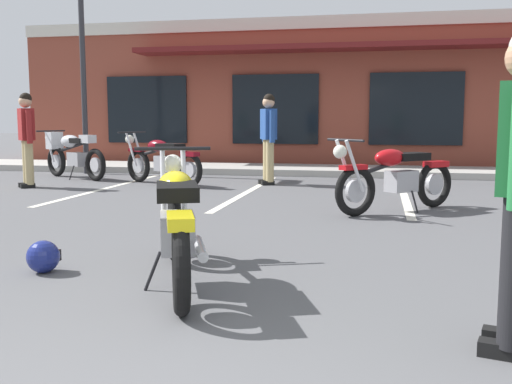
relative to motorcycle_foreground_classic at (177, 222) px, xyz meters
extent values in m
plane|color=#515154|center=(0.58, 1.13, -0.46)|extent=(80.00, 80.00, 0.00)
cube|color=#A8A59E|center=(0.58, 9.16, -0.39)|extent=(22.00, 1.80, 0.14)
cube|color=brown|center=(0.58, 13.44, 1.37)|extent=(16.78, 6.03, 3.66)
cube|color=beige|center=(0.58, 10.40, 3.05)|extent=(16.78, 0.06, 0.30)
cube|color=black|center=(-4.45, 10.39, 0.99)|extent=(2.15, 0.06, 1.70)
cube|color=black|center=(-1.10, 10.39, 0.99)|extent=(2.15, 0.06, 1.70)
cube|color=black|center=(2.26, 10.39, 0.99)|extent=(2.15, 0.06, 1.70)
cube|color=maroon|center=(0.58, 9.98, 2.40)|extent=(10.07, 0.90, 0.12)
cube|color=silver|center=(-3.25, 5.56, -0.46)|extent=(0.12, 4.80, 0.01)
cube|color=silver|center=(-0.69, 5.56, -0.46)|extent=(0.12, 4.80, 0.01)
cube|color=silver|center=(1.86, 5.56, -0.46)|extent=(0.12, 4.80, 0.01)
torus|color=black|center=(0.27, -0.69, -0.14)|extent=(0.32, 0.63, 0.64)
cylinder|color=#B7B7BC|center=(0.27, -0.69, -0.14)|extent=(0.16, 0.29, 0.29)
torus|color=black|center=(-0.25, 0.65, -0.14)|extent=(0.32, 0.63, 0.64)
cylinder|color=#B7B7BC|center=(-0.25, 0.65, -0.14)|extent=(0.16, 0.29, 0.29)
cylinder|color=silver|center=(-0.37, 0.71, 0.18)|extent=(0.16, 0.32, 0.66)
cylinder|color=silver|center=(-0.21, 0.78, 0.18)|extent=(0.16, 0.32, 0.66)
cylinder|color=black|center=(-0.32, 0.82, 0.50)|extent=(0.63, 0.27, 0.03)
sphere|color=silver|center=(-0.35, 0.89, 0.36)|extent=(0.22, 0.22, 0.17)
cube|color=yellow|center=(-0.27, 0.69, 0.16)|extent=(0.26, 0.39, 0.06)
cube|color=#9E9EA3|center=(0.04, -0.10, -0.06)|extent=(0.37, 0.46, 0.28)
cylinder|color=silver|center=(0.30, -0.39, -0.10)|extent=(0.26, 0.54, 0.07)
cylinder|color=black|center=(-0.04, 0.09, 0.18)|extent=(0.40, 0.90, 0.26)
ellipsoid|color=yellow|center=(-0.04, 0.11, 0.26)|extent=(0.42, 0.54, 0.22)
cube|color=black|center=(0.09, -0.23, 0.26)|extent=(0.45, 0.59, 0.10)
cube|color=yellow|center=(0.27, -0.71, 0.14)|extent=(0.28, 0.39, 0.08)
cylinder|color=black|center=(-0.11, -0.23, -0.32)|extent=(0.13, 0.07, 0.29)
torus|color=black|center=(-1.85, 5.90, -0.14)|extent=(0.61, 0.40, 0.64)
cylinder|color=#B7B7BC|center=(-1.85, 5.90, -0.14)|extent=(0.28, 0.19, 0.29)
torus|color=black|center=(-3.10, 6.60, -0.14)|extent=(0.61, 0.40, 0.64)
cylinder|color=#B7B7BC|center=(-3.10, 6.60, -0.14)|extent=(0.28, 0.19, 0.29)
cylinder|color=silver|center=(-3.24, 6.57, 0.18)|extent=(0.31, 0.20, 0.66)
cylinder|color=silver|center=(-3.15, 6.73, 0.18)|extent=(0.31, 0.20, 0.66)
cylinder|color=black|center=(-3.26, 6.69, 0.50)|extent=(0.35, 0.59, 0.03)
sphere|color=silver|center=(-3.33, 6.72, 0.36)|extent=(0.23, 0.23, 0.17)
cube|color=maroon|center=(-3.14, 6.62, 0.16)|extent=(0.38, 0.30, 0.06)
cube|color=#9E9EA3|center=(-2.41, 6.21, -0.06)|extent=(0.47, 0.40, 0.28)
cylinder|color=silver|center=(-2.01, 6.15, -0.10)|extent=(0.51, 0.33, 0.07)
cylinder|color=black|center=(-2.58, 6.31, 0.18)|extent=(0.85, 0.51, 0.26)
ellipsoid|color=maroon|center=(-2.60, 6.32, 0.26)|extent=(0.55, 0.46, 0.22)
cube|color=black|center=(-2.28, 6.14, 0.26)|extent=(0.59, 0.50, 0.10)
cube|color=maroon|center=(-1.83, 5.89, 0.14)|extent=(0.39, 0.32, 0.08)
cylinder|color=black|center=(-2.43, 6.02, -0.32)|extent=(0.09, 0.13, 0.29)
torus|color=black|center=(2.21, 4.35, -0.14)|extent=(0.53, 0.52, 0.64)
cylinder|color=#B7B7BC|center=(2.21, 4.35, -0.14)|extent=(0.25, 0.24, 0.29)
torus|color=black|center=(1.17, 3.35, -0.14)|extent=(0.53, 0.52, 0.64)
cylinder|color=#B7B7BC|center=(1.17, 3.35, -0.14)|extent=(0.25, 0.24, 0.29)
cylinder|color=silver|center=(1.16, 3.21, 0.18)|extent=(0.26, 0.26, 0.66)
cylinder|color=silver|center=(1.04, 3.34, 0.18)|extent=(0.26, 0.26, 0.66)
cylinder|color=black|center=(1.04, 3.22, 0.50)|extent=(0.48, 0.50, 0.03)
sphere|color=silver|center=(0.98, 3.17, 0.36)|extent=(0.24, 0.24, 0.17)
cube|color=#B70F14|center=(1.14, 3.32, 0.16)|extent=(0.36, 0.35, 0.06)
cube|color=#9E9EA3|center=(1.75, 3.90, -0.06)|extent=(0.45, 0.45, 0.28)
cylinder|color=silver|center=(1.92, 4.26, -0.10)|extent=(0.44, 0.43, 0.07)
cylinder|color=black|center=(1.60, 3.76, 0.18)|extent=(0.72, 0.70, 0.26)
ellipsoid|color=#B70F14|center=(1.59, 3.75, 0.26)|extent=(0.53, 0.52, 0.22)
cube|color=black|center=(1.85, 4.00, 0.26)|extent=(0.57, 0.56, 0.10)
cube|color=#B70F14|center=(2.22, 4.36, 0.14)|extent=(0.37, 0.37, 0.08)
cylinder|color=black|center=(1.92, 3.82, -0.32)|extent=(0.11, 0.11, 0.29)
torus|color=black|center=(-4.01, 6.60, -0.14)|extent=(0.61, 0.40, 0.64)
cylinder|color=#B7B7BC|center=(-4.01, 6.60, -0.14)|extent=(0.28, 0.19, 0.29)
torus|color=black|center=(-5.26, 7.31, -0.14)|extent=(0.61, 0.40, 0.64)
cylinder|color=#B7B7BC|center=(-5.26, 7.31, -0.14)|extent=(0.28, 0.19, 0.29)
cylinder|color=silver|center=(-5.40, 7.28, 0.18)|extent=(0.30, 0.20, 0.66)
cylinder|color=silver|center=(-5.31, 7.44, 0.18)|extent=(0.30, 0.20, 0.66)
cylinder|color=black|center=(-5.42, 7.40, 0.50)|extent=(0.35, 0.59, 0.03)
sphere|color=silver|center=(-5.49, 7.44, 0.36)|extent=(0.23, 0.23, 0.17)
cube|color=silver|center=(-5.30, 7.33, 0.16)|extent=(0.38, 0.30, 0.06)
cube|color=#9E9EA3|center=(-4.57, 6.92, -0.06)|extent=(0.47, 0.41, 0.28)
cylinder|color=silver|center=(-4.18, 6.86, -0.10)|extent=(0.51, 0.33, 0.07)
cylinder|color=black|center=(-4.74, 7.02, 0.18)|extent=(0.85, 0.52, 0.26)
ellipsoid|color=silver|center=(-4.78, 7.03, 0.30)|extent=(0.60, 0.52, 0.26)
cube|color=silver|center=(-5.31, 7.33, 0.30)|extent=(0.35, 0.36, 0.36)
cube|color=black|center=(-4.48, 6.87, 0.32)|extent=(0.47, 0.41, 0.10)
cube|color=silver|center=(-4.22, 6.72, 0.36)|extent=(0.38, 0.33, 0.16)
cylinder|color=black|center=(-4.60, 6.73, -0.32)|extent=(0.09, 0.13, 0.29)
cube|color=black|center=(-0.56, 6.58, -0.42)|extent=(0.26, 0.20, 0.08)
cube|color=black|center=(-0.65, 6.76, -0.42)|extent=(0.26, 0.20, 0.08)
cylinder|color=tan|center=(-0.52, 6.60, 0.00)|extent=(0.20, 0.20, 0.80)
cylinder|color=tan|center=(-0.61, 6.78, 0.00)|extent=(0.20, 0.20, 0.80)
cube|color=#23478C|center=(-0.57, 6.69, 0.66)|extent=(0.37, 0.44, 0.56)
cylinder|color=#23478C|center=(-0.45, 6.46, 0.62)|extent=(0.13, 0.13, 0.58)
cylinder|color=#23478C|center=(-0.68, 6.91, 0.62)|extent=(0.13, 0.13, 0.58)
sphere|color=tan|center=(-0.57, 6.69, 1.06)|extent=(0.30, 0.30, 0.22)
sphere|color=black|center=(-0.56, 6.69, 1.11)|extent=(0.28, 0.28, 0.21)
cube|color=black|center=(2.10, -1.00, -0.42)|extent=(0.26, 0.16, 0.08)
cube|color=black|center=(2.15, -0.80, -0.42)|extent=(0.26, 0.16, 0.08)
cube|color=black|center=(-4.63, 5.25, -0.42)|extent=(0.24, 0.24, 0.08)
cube|color=black|center=(-4.77, 5.39, -0.42)|extent=(0.24, 0.24, 0.08)
cylinder|color=tan|center=(-4.60, 5.28, 0.00)|extent=(0.21, 0.21, 0.80)
cylinder|color=tan|center=(-4.74, 5.42, 0.00)|extent=(0.21, 0.21, 0.80)
cube|color=maroon|center=(-4.67, 5.35, 0.66)|extent=(0.42, 0.43, 0.56)
cylinder|color=maroon|center=(-4.50, 5.17, 0.62)|extent=(0.14, 0.14, 0.58)
cylinder|color=maroon|center=(-4.84, 5.53, 0.62)|extent=(0.14, 0.14, 0.58)
sphere|color=tan|center=(-4.67, 5.35, 1.06)|extent=(0.31, 0.31, 0.22)
sphere|color=black|center=(-4.66, 5.36, 1.11)|extent=(0.30, 0.30, 0.21)
sphere|color=navy|center=(-1.14, 0.05, -0.33)|extent=(0.26, 0.26, 0.26)
cube|color=black|center=(-1.14, 0.16, -0.34)|extent=(0.18, 0.03, 0.09)
cylinder|color=#2D2D33|center=(-4.97, 8.06, 1.80)|extent=(0.12, 0.12, 4.53)
camera|label=1|loc=(1.46, -4.11, 0.76)|focal=41.57mm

